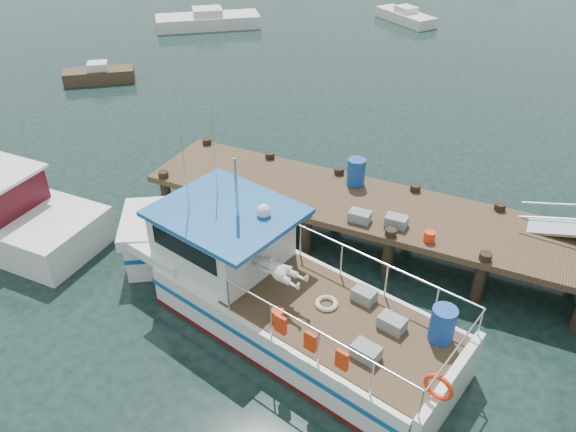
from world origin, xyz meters
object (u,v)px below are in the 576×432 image
at_px(moored_a, 208,20).
at_px(moored_b, 405,16).
at_px(moored_rowboat, 99,75).
at_px(lobster_boat, 262,285).

distance_m(moored_a, moored_b, 13.43).
bearing_deg(moored_b, moored_rowboat, -121.99).
relative_size(lobster_boat, moored_rowboat, 3.05).
xyz_separation_m(lobster_boat, moored_rowboat, (-15.47, 11.57, -0.56)).
height_order(lobster_boat, moored_rowboat, lobster_boat).
xyz_separation_m(moored_rowboat, moored_a, (-0.39, 11.10, 0.08)).
xyz_separation_m(lobster_boat, moored_a, (-15.86, 22.67, -0.47)).
bearing_deg(lobster_boat, moored_rowboat, 156.71).
distance_m(moored_rowboat, moored_b, 21.17).
relative_size(moored_a, moored_b, 1.42).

